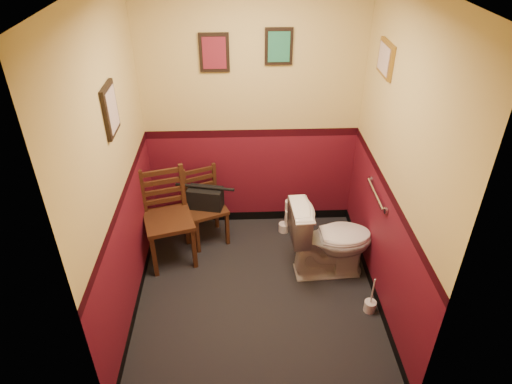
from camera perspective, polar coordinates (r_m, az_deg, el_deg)
The scene contains 16 objects.
floor at distance 4.43m, azimuth 0.14°, elevation -12.71°, with size 2.20×2.40×0.00m, color black.
wall_back at distance 4.66m, azimuth -0.49°, elevation 10.04°, with size 2.20×2.70×0.00m, color maroon.
wall_front at distance 2.63m, azimuth 1.32°, elevation -10.94°, with size 2.20×2.70×0.00m, color maroon.
wall_left at distance 3.71m, azimuth -17.08°, elevation 2.04°, with size 2.40×2.70×0.00m, color maroon.
wall_right at distance 3.79m, azimuth 17.04°, elevation 2.74°, with size 2.40×2.70×0.00m, color maroon.
grab_bar at distance 4.19m, azimuth 14.79°, elevation -0.25°, with size 0.05×0.56×0.06m.
framed_print_back_a at distance 4.44m, azimuth -5.24°, elevation 16.96°, with size 0.28×0.04×0.36m.
framed_print_back_b at distance 4.44m, azimuth 2.87°, elevation 17.72°, with size 0.26×0.04×0.34m.
framed_print_left at distance 3.57m, azimuth -17.72°, elevation 9.76°, with size 0.04×0.30×0.38m.
framed_print_right at distance 4.04m, azimuth 15.89°, elevation 15.73°, with size 0.04×0.34×0.28m.
toilet at distance 4.47m, azimuth 9.29°, elevation -5.86°, with size 0.45×0.81×0.80m, color white.
toilet_brush at distance 4.37m, azimuth 14.06°, elevation -13.60°, with size 0.11×0.11×0.39m.
chair_left at distance 4.61m, azimuth -10.96°, elevation -3.17°, with size 0.56×0.56×0.98m.
chair_right at distance 4.86m, azimuth -6.38°, elevation -1.76°, with size 0.50×0.50×0.82m.
handbag at distance 4.76m, azimuth -6.33°, elevation -0.70°, with size 0.38×0.25×0.26m.
tp_stack at distance 5.06m, azimuth 4.20°, elevation -3.38°, with size 0.23×0.14×0.40m.
Camera 1 is at (-0.14, -3.08, 3.18)m, focal length 32.00 mm.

